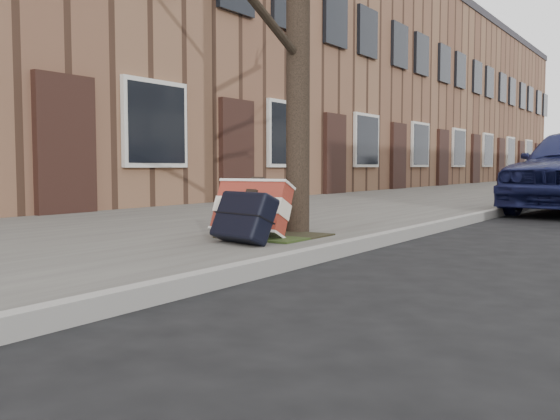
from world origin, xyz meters
The scene contains 6 objects.
ground centered at (0.00, 0.00, 0.00)m, with size 120.00×120.00×0.00m, color black.
near_sidewalk centered at (-3.70, 15.00, 0.06)m, with size 5.00×70.00×0.12m, color #66635C.
house_near centered at (-9.60, 16.00, 3.50)m, with size 6.80×40.00×7.00m, color brown.
dirt_patch centered at (-2.00, 1.20, 0.13)m, with size 0.85×0.85×0.01m, color black.
suitcase_red centered at (-2.13, 1.00, 0.39)m, with size 0.71×0.20×0.51m, color maroon.
suitcase_navy centered at (-1.92, 0.59, 0.36)m, with size 0.60×0.19×0.43m, color black.
Camera 1 is at (1.33, -3.73, 0.79)m, focal length 40.00 mm.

